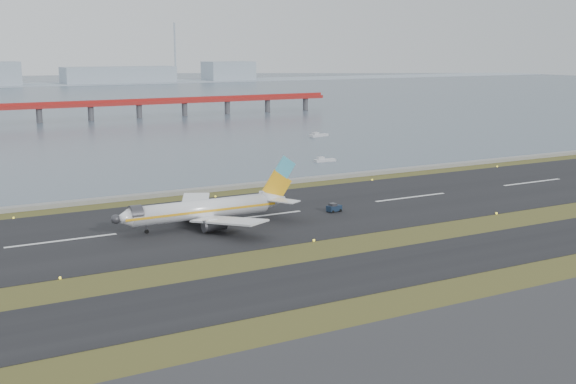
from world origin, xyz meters
name	(u,v)px	position (x,y,z in m)	size (l,w,h in m)	color
ground	(336,252)	(0.00, 0.00, 0.00)	(1000.00, 1000.00, 0.00)	#3E491A
taxiway_strip	(377,270)	(0.00, -12.00, 0.05)	(1000.00, 18.00, 0.10)	black
runway_strip	(258,216)	(0.00, 30.00, 0.05)	(1000.00, 45.00, 0.10)	black
seawall	(203,190)	(0.00, 60.00, 0.50)	(1000.00, 2.50, 1.00)	gray
red_pier	(90,105)	(20.00, 250.00, 7.28)	(260.00, 5.00, 10.20)	maroon
airliner	(208,209)	(-12.31, 27.62, 3.46)	(38.52, 32.89, 12.80)	white
pushback_tug	(334,208)	(16.03, 25.91, 0.97)	(3.36, 2.29, 2.00)	#132236
workboat_near	(324,160)	(50.96, 86.16, 0.51)	(6.81, 2.67, 1.62)	silver
workboat_far	(318,135)	(82.58, 141.67, 0.61)	(8.24, 3.70, 1.93)	silver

